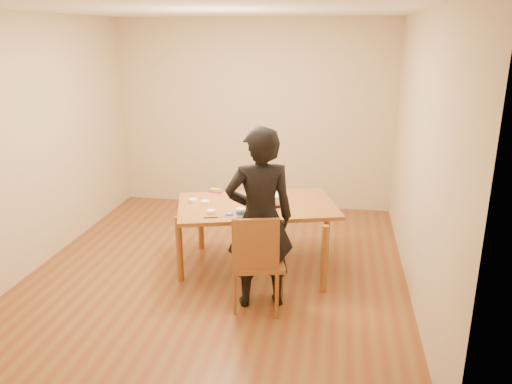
% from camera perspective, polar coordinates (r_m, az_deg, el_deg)
% --- Properties ---
extents(room_shell, '(4.00, 4.50, 2.70)m').
position_cam_1_polar(room_shell, '(5.44, -3.67, 5.65)').
color(room_shell, brown).
rests_on(room_shell, ground).
extents(dining_table, '(1.86, 1.40, 0.04)m').
position_cam_1_polar(dining_table, '(5.30, 0.09, -1.59)').
color(dining_table, brown).
rests_on(dining_table, floor).
extents(dining_chair, '(0.54, 0.54, 0.04)m').
position_cam_1_polar(dining_chair, '(4.68, 0.35, -8.02)').
color(dining_chair, brown).
rests_on(dining_chair, floor).
extents(cake_plate, '(0.29, 0.29, 0.02)m').
position_cam_1_polar(cake_plate, '(5.29, 1.74, -1.30)').
color(cake_plate, red).
rests_on(cake_plate, dining_table).
extents(cake, '(0.24, 0.24, 0.08)m').
position_cam_1_polar(cake, '(5.27, 1.75, -0.79)').
color(cake, white).
rests_on(cake, cake_plate).
extents(frosting_dome, '(0.23, 0.23, 0.03)m').
position_cam_1_polar(frosting_dome, '(5.25, 1.75, -0.26)').
color(frosting_dome, white).
rests_on(frosting_dome, cake).
extents(frosting_tub, '(0.09, 0.09, 0.08)m').
position_cam_1_polar(frosting_tub, '(4.94, -1.77, -2.32)').
color(frosting_tub, white).
rests_on(frosting_tub, dining_table).
extents(frosting_lid, '(0.09, 0.09, 0.01)m').
position_cam_1_polar(frosting_lid, '(4.99, -3.06, -2.59)').
color(frosting_lid, '#1921A5').
rests_on(frosting_lid, dining_table).
extents(frosting_dollop, '(0.04, 0.04, 0.02)m').
position_cam_1_polar(frosting_dollop, '(4.98, -3.06, -2.45)').
color(frosting_dollop, white).
rests_on(frosting_dollop, frosting_lid).
extents(ramekin_green, '(0.08, 0.08, 0.04)m').
position_cam_1_polar(ramekin_green, '(5.03, -5.17, -2.29)').
color(ramekin_green, white).
rests_on(ramekin_green, dining_table).
extents(ramekin_yellow, '(0.09, 0.09, 0.04)m').
position_cam_1_polar(ramekin_yellow, '(5.38, -7.20, -1.00)').
color(ramekin_yellow, white).
rests_on(ramekin_yellow, dining_table).
extents(ramekin_multi, '(0.09, 0.09, 0.04)m').
position_cam_1_polar(ramekin_multi, '(5.30, -5.84, -1.21)').
color(ramekin_multi, white).
rests_on(ramekin_multi, dining_table).
extents(candy_box_pink, '(0.16, 0.10, 0.02)m').
position_cam_1_polar(candy_box_pink, '(5.70, -4.62, 0.08)').
color(candy_box_pink, '#D33186').
rests_on(candy_box_pink, dining_table).
extents(candy_box_green, '(0.13, 0.09, 0.02)m').
position_cam_1_polar(candy_box_green, '(5.70, -4.66, 0.29)').
color(candy_box_green, green).
rests_on(candy_box_green, candy_box_pink).
extents(spatula, '(0.14, 0.05, 0.01)m').
position_cam_1_polar(spatula, '(4.92, -5.21, -2.93)').
color(spatula, black).
rests_on(spatula, dining_table).
extents(person, '(0.73, 0.59, 1.73)m').
position_cam_1_polar(person, '(4.56, 0.45, -3.10)').
color(person, black).
rests_on(person, floor).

